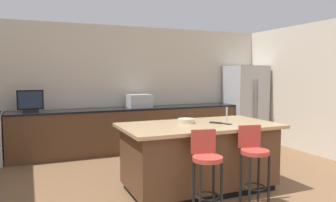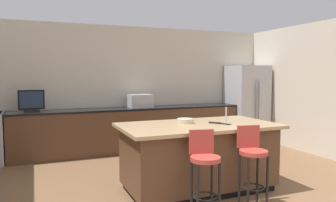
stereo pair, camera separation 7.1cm
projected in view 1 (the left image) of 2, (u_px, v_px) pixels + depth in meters
name	position (u px, v px, depth m)	size (l,w,h in m)	color
wall_back	(128.00, 88.00, 7.11)	(6.94, 0.12, 2.63)	beige
wall_right	(332.00, 90.00, 6.16)	(0.12, 5.26, 2.63)	beige
counter_back	(131.00, 129.00, 6.81)	(4.76, 0.62, 0.91)	brown
kitchen_island	(199.00, 156.00, 4.55)	(2.15, 1.16, 0.92)	black
refrigerator	(245.00, 104.00, 7.79)	(0.83, 0.81, 1.80)	#B7BABF
microwave	(140.00, 101.00, 6.83)	(0.48, 0.36, 0.27)	#B7BABF
tv_monitor	(30.00, 102.00, 5.96)	(0.46, 0.16, 0.41)	black
sink_faucet_back	(127.00, 102.00, 6.83)	(0.02, 0.02, 0.24)	#B2B2B7
sink_faucet_island	(227.00, 115.00, 4.67)	(0.02, 0.02, 0.22)	#B2B2B7
bar_stool_left	(206.00, 165.00, 3.67)	(0.34, 0.36, 0.97)	#B23D33
bar_stool_right	(253.00, 158.00, 3.98)	(0.34, 0.36, 0.98)	#B23D33
fruit_bowl	(186.00, 121.00, 4.59)	(0.23, 0.23, 0.07)	beige
cell_phone	(226.00, 124.00, 4.51)	(0.07, 0.15, 0.01)	black
tv_remote	(216.00, 123.00, 4.57)	(0.04, 0.17, 0.02)	black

